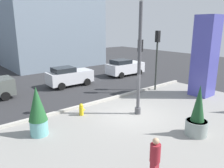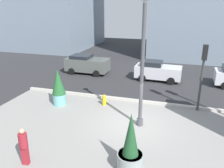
% 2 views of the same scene
% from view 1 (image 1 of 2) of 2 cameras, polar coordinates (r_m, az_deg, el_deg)
% --- Properties ---
extents(ground_plane, '(60.00, 60.00, 0.00)m').
position_cam_1_polar(ground_plane, '(16.47, -4.63, -3.83)').
color(ground_plane, '#2D2D30').
extents(plaza_pavement, '(18.00, 10.00, 0.02)m').
position_cam_1_polar(plaza_pavement, '(12.39, 11.87, -10.64)').
color(plaza_pavement, gray).
rests_on(plaza_pavement, ground_plane).
extents(curb_strip, '(18.00, 0.24, 0.16)m').
position_cam_1_polar(curb_strip, '(15.77, -2.79, -4.35)').
color(curb_strip, '#B7B2A8').
rests_on(curb_strip, ground_plane).
extents(lamp_post, '(0.44, 0.44, 6.84)m').
position_cam_1_polar(lamp_post, '(12.93, 7.05, 6.17)').
color(lamp_post, '#4C4C51').
rests_on(lamp_post, ground_plane).
extents(art_pillar_blue, '(1.47, 1.47, 6.02)m').
position_cam_1_polar(art_pillar_blue, '(18.05, 22.83, 6.53)').
color(art_pillar_blue, '#4C4CAD').
rests_on(art_pillar_blue, ground_plane).
extents(potted_plant_curbside, '(1.07, 1.07, 2.57)m').
position_cam_1_polar(potted_plant_curbside, '(11.64, 21.15, -7.80)').
color(potted_plant_curbside, gray).
rests_on(potted_plant_curbside, ground_plane).
extents(potted_plant_near_left, '(0.91, 0.91, 2.48)m').
position_cam_1_polar(potted_plant_near_left, '(11.34, -18.63, -6.63)').
color(potted_plant_near_left, '#6BB2B2').
rests_on(potted_plant_near_left, ground_plane).
extents(fire_hydrant, '(0.36, 0.26, 0.75)m').
position_cam_1_polar(fire_hydrant, '(13.51, -7.90, -6.53)').
color(fire_hydrant, gold).
rests_on(fire_hydrant, ground_plane).
extents(traffic_light_far_side, '(0.28, 0.42, 4.87)m').
position_cam_1_polar(traffic_light_far_side, '(18.39, 11.50, 8.30)').
color(traffic_light_far_side, '#333833').
rests_on(traffic_light_far_side, ground_plane).
extents(traffic_light_corner, '(0.28, 0.42, 4.22)m').
position_cam_1_polar(traffic_light_corner, '(17.32, 7.21, 6.79)').
color(traffic_light_corner, '#333833').
rests_on(traffic_light_corner, ground_plane).
extents(car_intersection, '(4.25, 2.13, 1.76)m').
position_cam_1_polar(car_intersection, '(24.01, 3.28, 4.33)').
color(car_intersection, silver).
rests_on(car_intersection, ground_plane).
extents(car_passing_lane, '(4.07, 2.08, 1.73)m').
position_cam_1_polar(car_passing_lane, '(20.12, -10.97, 1.97)').
color(car_passing_lane, silver).
rests_on(car_passing_lane, ground_plane).
extents(pedestrian_on_sidewalk, '(0.40, 0.40, 1.71)m').
position_cam_1_polar(pedestrian_on_sidewalk, '(7.96, 11.00, -18.31)').
color(pedestrian_on_sidewalk, maroon).
rests_on(pedestrian_on_sidewalk, ground_plane).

